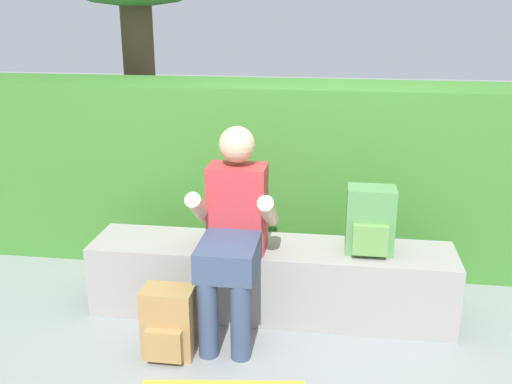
{
  "coord_description": "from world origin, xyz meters",
  "views": [
    {
      "loc": [
        0.37,
        -3.03,
        1.89
      ],
      "look_at": [
        -0.11,
        0.38,
        0.75
      ],
      "focal_mm": 41.15,
      "sensor_mm": 36.0,
      "label": 1
    }
  ],
  "objects_px": {
    "person_skater": "(233,227)",
    "backpack_on_ground": "(169,324)",
    "bench_main": "(270,279)",
    "backpack_on_bench": "(370,222)"
  },
  "relations": [
    {
      "from": "person_skater",
      "to": "backpack_on_ground",
      "type": "relative_size",
      "value": 3.0
    },
    {
      "from": "backpack_on_ground",
      "to": "backpack_on_bench",
      "type": "bearing_deg",
      "value": 26.59
    },
    {
      "from": "bench_main",
      "to": "backpack_on_ground",
      "type": "distance_m",
      "value": 0.74
    },
    {
      "from": "bench_main",
      "to": "backpack_on_bench",
      "type": "bearing_deg",
      "value": -0.92
    },
    {
      "from": "bench_main",
      "to": "person_skater",
      "type": "distance_m",
      "value": 0.51
    },
    {
      "from": "person_skater",
      "to": "backpack_on_ground",
      "type": "xyz_separation_m",
      "value": [
        -0.31,
        -0.34,
        -0.46
      ]
    },
    {
      "from": "person_skater",
      "to": "backpack_on_ground",
      "type": "height_order",
      "value": "person_skater"
    },
    {
      "from": "backpack_on_bench",
      "to": "backpack_on_ground",
      "type": "relative_size",
      "value": 1.0
    },
    {
      "from": "bench_main",
      "to": "backpack_on_ground",
      "type": "xyz_separation_m",
      "value": [
        -0.5,
        -0.55,
        -0.03
      ]
    },
    {
      "from": "person_skater",
      "to": "backpack_on_bench",
      "type": "distance_m",
      "value": 0.81
    }
  ]
}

